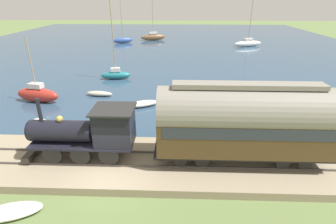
{
  "coord_description": "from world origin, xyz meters",
  "views": [
    {
      "loc": [
        -11.17,
        -3.55,
        9.01
      ],
      "look_at": [
        4.68,
        -2.96,
        1.97
      ],
      "focal_mm": 28.0,
      "sensor_mm": 36.0,
      "label": 1
    }
  ],
  "objects": [
    {
      "name": "sailboat_brown",
      "position": [
        48.4,
        1.97,
        0.75
      ],
      "size": [
        2.79,
        5.62,
        8.88
      ],
      "rotation": [
        0.0,
        0.0,
        0.3
      ],
      "color": "brown",
      "rests_on": "harbor_water"
    },
    {
      "name": "sailboat_teal",
      "position": [
        18.6,
        3.72,
        0.62
      ],
      "size": [
        1.53,
        3.55,
        9.29
      ],
      "rotation": [
        0.0,
        0.0,
        0.14
      ],
      "color": "#1E707A",
      "rests_on": "harbor_water"
    },
    {
      "name": "ground_plane",
      "position": [
        0.0,
        0.0,
        0.0
      ],
      "size": [
        200.0,
        200.0,
        0.0
      ],
      "primitive_type": "plane",
      "color": "#607542"
    },
    {
      "name": "sailboat_white",
      "position": [
        41.33,
        -17.18,
        0.65
      ],
      "size": [
        2.89,
        5.8,
        8.43
      ],
      "rotation": [
        0.0,
        0.0,
        0.31
      ],
      "color": "white",
      "rests_on": "harbor_water"
    },
    {
      "name": "rowboat_far_out",
      "position": [
        12.77,
        4.09,
        0.25
      ],
      "size": [
        1.04,
        2.7,
        0.49
      ],
      "rotation": [
        0.0,
        0.0,
        -0.11
      ],
      "color": "#B7B2A3",
      "rests_on": "harbor_water"
    },
    {
      "name": "beached_dinghy",
      "position": [
        -2.6,
        3.85,
        0.22
      ],
      "size": [
        1.88,
        3.0,
        0.44
      ],
      "color": "silver",
      "rests_on": "ground"
    },
    {
      "name": "sailboat_red",
      "position": [
        11.04,
        9.3,
        0.75
      ],
      "size": [
        1.82,
        4.29,
        5.79
      ],
      "rotation": [
        0.0,
        0.0,
        -0.17
      ],
      "color": "#B72D23",
      "rests_on": "harbor_water"
    },
    {
      "name": "rowboat_off_pier",
      "position": [
        5.94,
        6.42,
        0.27
      ],
      "size": [
        2.38,
        2.68,
        0.52
      ],
      "rotation": [
        0.0,
        0.0,
        -0.65
      ],
      "color": "beige",
      "rests_on": "harbor_water"
    },
    {
      "name": "rowboat_mid_harbor",
      "position": [
        10.26,
        -0.48,
        0.26
      ],
      "size": [
        2.06,
        2.98,
        0.51
      ],
      "rotation": [
        0.0,
        0.0,
        0.42
      ],
      "color": "beige",
      "rests_on": "harbor_water"
    },
    {
      "name": "sailboat_blue",
      "position": [
        44.28,
        7.95,
        0.64
      ],
      "size": [
        2.57,
        4.24,
        8.18
      ],
      "rotation": [
        0.0,
        0.0,
        0.4
      ],
      "color": "#335199",
      "rests_on": "harbor_water"
    },
    {
      "name": "steam_locomotive",
      "position": [
        1.35,
        1.19,
        2.28
      ],
      "size": [
        2.02,
        6.24,
        3.54
      ],
      "color": "black",
      "rests_on": "rail_embankment"
    },
    {
      "name": "passenger_coach",
      "position": [
        1.35,
        -7.08,
        3.0
      ],
      "size": [
        2.55,
        9.44,
        4.5
      ],
      "color": "black",
      "rests_on": "rail_embankment"
    },
    {
      "name": "rail_embankment",
      "position": [
        1.35,
        0.0,
        0.23
      ],
      "size": [
        5.18,
        56.0,
        0.57
      ],
      "color": "gray",
      "rests_on": "ground"
    },
    {
      "name": "harbor_water",
      "position": [
        44.24,
        0.0,
        0.0
      ],
      "size": [
        80.0,
        80.0,
        0.01
      ],
      "color": "#2D4760",
      "rests_on": "ground"
    }
  ]
}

